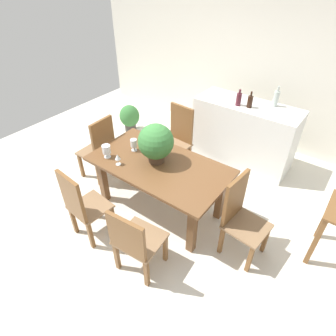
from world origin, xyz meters
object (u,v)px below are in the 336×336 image
at_px(chair_head_end, 100,148).
at_px(wine_bottle_green, 276,98).
at_px(flower_centerpiece, 156,142).
at_px(chair_far_left, 177,136).
at_px(chair_near_right, 134,241).
at_px(wine_bottle_tall, 250,101).
at_px(dining_table, 159,171).
at_px(crystal_vase_left, 106,150).
at_px(chair_near_left, 82,205).
at_px(potted_plant_floor, 130,117).
at_px(crystal_vase_center_near, 134,144).
at_px(kitchen_counter, 243,133).
at_px(chair_foot_end, 240,214).
at_px(wine_bottle_dark, 239,99).
at_px(wine_glass, 118,157).

relative_size(chair_head_end, wine_bottle_green, 3.39).
bearing_deg(flower_centerpiece, wine_bottle_green, 67.64).
relative_size(chair_far_left, wine_bottle_green, 3.40).
xyz_separation_m(chair_near_right, wine_bottle_tall, (0.02, 2.52, 0.59)).
bearing_deg(chair_head_end, wine_bottle_tall, 134.52).
distance_m(dining_table, wine_bottle_tall, 1.73).
relative_size(crystal_vase_left, wine_bottle_tall, 0.72).
relative_size(chair_near_right, chair_near_left, 0.91).
bearing_deg(potted_plant_floor, crystal_vase_center_near, -43.95).
height_order(crystal_vase_center_near, wine_bottle_tall, wine_bottle_tall).
relative_size(chair_near_left, crystal_vase_center_near, 5.99).
xyz_separation_m(dining_table, chair_far_left, (-0.38, 0.93, -0.08)).
height_order(flower_centerpiece, potted_plant_floor, flower_centerpiece).
relative_size(crystal_vase_center_near, kitchen_counter, 0.10).
distance_m(dining_table, wine_bottle_green, 2.06).
distance_m(dining_table, chair_head_end, 1.10).
relative_size(kitchen_counter, wine_bottle_tall, 6.61).
relative_size(chair_far_left, flower_centerpiece, 2.06).
xyz_separation_m(chair_foot_end, wine_bottle_dark, (-0.85, 1.57, 0.55)).
height_order(chair_foot_end, wine_glass, chair_foot_end).
bearing_deg(wine_bottle_dark, chair_foot_end, -61.51).
bearing_deg(chair_near_left, chair_far_left, -85.58).
relative_size(dining_table, kitchen_counter, 1.09).
bearing_deg(dining_table, kitchen_counter, 77.80).
height_order(crystal_vase_left, wine_bottle_dark, wine_bottle_dark).
relative_size(chair_near_right, wine_bottle_green, 3.00).
distance_m(dining_table, chair_far_left, 1.01).
bearing_deg(chair_near_left, dining_table, -108.47).
xyz_separation_m(dining_table, wine_bottle_dark, (0.25, 1.58, 0.47)).
bearing_deg(dining_table, crystal_vase_left, -155.63).
height_order(chair_near_right, chair_near_left, chair_near_left).
relative_size(dining_table, wine_glass, 11.73).
bearing_deg(flower_centerpiece, chair_head_end, -178.48).
bearing_deg(wine_bottle_dark, crystal_vase_left, -114.86).
distance_m(dining_table, crystal_vase_left, 0.71).
bearing_deg(crystal_vase_center_near, chair_foot_end, -1.04).
xyz_separation_m(crystal_vase_left, crystal_vase_center_near, (0.17, 0.31, -0.01)).
bearing_deg(chair_far_left, kitchen_counter, 50.73).
distance_m(chair_far_left, flower_centerpiece, 1.06).
bearing_deg(potted_plant_floor, wine_bottle_dark, 7.04).
height_order(chair_head_end, chair_near_right, chair_head_end).
distance_m(wine_bottle_green, wine_bottle_dark, 0.53).
distance_m(crystal_vase_center_near, kitchen_counter, 1.89).
bearing_deg(flower_centerpiece, wine_bottle_dark, 78.49).
xyz_separation_m(chair_near_left, chair_far_left, (0.02, 1.84, 0.01)).
bearing_deg(wine_bottle_green, dining_table, -110.29).
bearing_deg(chair_near_right, dining_table, -71.75).
bearing_deg(chair_near_left, crystal_vase_left, -66.46).
distance_m(chair_near_left, wine_bottle_green, 3.05).
relative_size(chair_far_left, crystal_vase_left, 5.93).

